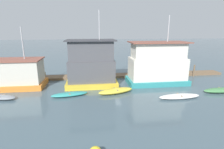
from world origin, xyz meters
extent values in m
plane|color=#475B66|center=(0.00, 0.00, 0.00)|extent=(200.00, 200.00, 0.00)
cube|color=brown|center=(0.00, 3.07, 0.15)|extent=(33.80, 1.86, 0.30)
cube|color=orange|center=(-10.88, -0.17, 0.31)|extent=(5.88, 3.57, 0.61)
cube|color=beige|center=(-10.88, -0.17, 1.91)|extent=(5.31, 2.99, 2.60)
cube|color=brown|center=(-10.88, -0.17, 3.27)|extent=(5.61, 3.29, 0.12)
cylinder|color=#B2B2B7|center=(-9.90, -0.17, 5.11)|extent=(0.12, 0.12, 3.56)
cube|color=gold|center=(-2.38, -0.40, 0.31)|extent=(6.00, 3.83, 0.62)
cube|color=#4C4C51|center=(-2.38, -0.40, 1.85)|extent=(5.35, 3.18, 2.47)
cube|color=#4C4C51|center=(-2.38, -0.40, 4.21)|extent=(4.99, 2.82, 2.23)
cube|color=#38383D|center=(-2.38, -0.40, 5.38)|extent=(5.65, 3.48, 0.12)
cylinder|color=#B2B2B7|center=(-1.37, -0.40, 7.06)|extent=(0.12, 0.12, 3.24)
cube|color=teal|center=(5.70, -0.56, 0.30)|extent=(7.29, 3.71, 0.60)
cube|color=silver|center=(5.70, -0.56, 1.90)|extent=(6.70, 3.12, 2.61)
cube|color=silver|center=(5.70, -0.56, 4.12)|extent=(6.19, 2.61, 1.83)
cube|color=brown|center=(5.70, -0.56, 5.09)|extent=(7.00, 3.42, 0.12)
cylinder|color=#B2B2B7|center=(6.81, -0.56, 6.67)|extent=(0.12, 0.12, 3.04)
ellipsoid|color=gray|center=(-11.11, -3.82, 0.21)|extent=(2.98, 1.71, 0.42)
cube|color=#997F60|center=(-11.11, -3.82, 0.36)|extent=(0.37, 0.89, 0.08)
ellipsoid|color=teal|center=(-4.71, -3.76, 0.19)|extent=(3.76, 1.70, 0.37)
cube|color=#997F60|center=(-4.71, -3.76, 0.32)|extent=(0.32, 0.89, 0.08)
ellipsoid|color=yellow|center=(0.08, -3.56, 0.26)|extent=(4.03, 2.21, 0.53)
cube|color=#997F60|center=(0.08, -3.56, 0.45)|extent=(0.43, 1.01, 0.08)
ellipsoid|color=white|center=(6.07, -5.78, 0.21)|extent=(4.23, 1.22, 0.42)
cube|color=#997F60|center=(6.07, -5.78, 0.36)|extent=(0.19, 0.90, 0.08)
ellipsoid|color=#47844C|center=(11.39, -4.76, 0.25)|extent=(4.07, 1.12, 0.50)
cube|color=#997F60|center=(11.39, -4.76, 0.42)|extent=(0.16, 0.92, 0.08)
cylinder|color=brown|center=(12.27, 1.89, 0.84)|extent=(0.22, 0.22, 1.67)
cylinder|color=#846B4C|center=(-8.39, 1.89, 0.62)|extent=(0.23, 0.23, 1.23)
camera|label=1|loc=(-2.52, -20.84, 6.60)|focal=28.00mm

